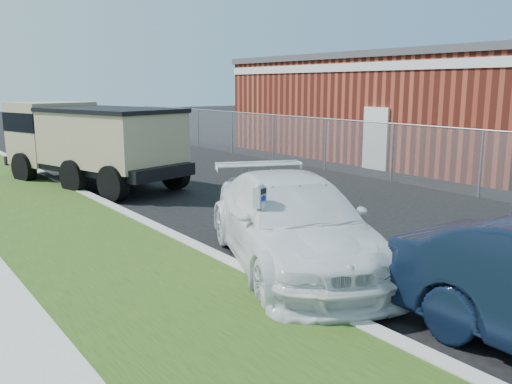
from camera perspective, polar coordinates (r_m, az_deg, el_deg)
ground at (r=10.50m, az=9.47°, el=-5.35°), size 120.00×120.00×0.00m
streetside at (r=9.62m, az=-24.52°, el=-7.36°), size 6.12×50.00×0.15m
chainlink_fence at (r=19.35m, az=7.37°, el=6.07°), size 0.06×30.06×30.00m
brick_building at (r=24.41m, az=16.22°, el=8.80°), size 9.20×14.20×4.17m
parking_meter at (r=8.06m, az=0.42°, el=-1.81°), size 0.22×0.18×1.40m
white_wagon at (r=8.98m, az=3.70°, el=-3.15°), size 3.86×5.52×1.48m
dump_truck at (r=16.88m, az=-17.23°, el=5.28°), size 3.93×6.58×2.43m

